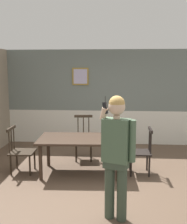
# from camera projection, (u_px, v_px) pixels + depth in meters

# --- Properties ---
(ground_plane) EXTENTS (6.50, 6.50, 0.00)m
(ground_plane) POSITION_uv_depth(u_px,v_px,m) (92.00, 185.00, 5.14)
(ground_plane) COLOR brown
(room_back_partition) EXTENTS (5.35, 0.17, 2.63)m
(room_back_partition) POSITION_uv_depth(u_px,v_px,m) (100.00, 99.00, 7.86)
(room_back_partition) COLOR slate
(room_back_partition) RESTS_ON ground_plane
(dining_table) EXTENTS (1.72, 1.06, 0.73)m
(dining_table) POSITION_uv_depth(u_px,v_px,m) (81.00, 142.00, 5.64)
(dining_table) COLOR #38281E
(dining_table) RESTS_ON ground_plane
(chair_near_window) EXTENTS (0.45, 0.45, 0.94)m
(chair_near_window) POSITION_uv_depth(u_px,v_px,m) (142.00, 151.00, 5.63)
(chair_near_window) COLOR black
(chair_near_window) RESTS_ON ground_plane
(chair_by_doorway) EXTENTS (0.47, 0.47, 1.03)m
(chair_by_doorway) POSITION_uv_depth(u_px,v_px,m) (84.00, 139.00, 6.54)
(chair_by_doorway) COLOR #2D2319
(chair_by_doorway) RESTS_ON ground_plane
(chair_at_table_head) EXTENTS (0.49, 0.49, 0.94)m
(chair_at_table_head) POSITION_uv_depth(u_px,v_px,m) (21.00, 151.00, 5.71)
(chair_at_table_head) COLOR #2D2319
(chair_at_table_head) RESTS_ON ground_plane
(person_figure) EXTENTS (0.51, 0.32, 1.76)m
(person_figure) POSITION_uv_depth(u_px,v_px,m) (117.00, 150.00, 3.83)
(person_figure) COLOR #3A493A
(person_figure) RESTS_ON ground_plane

